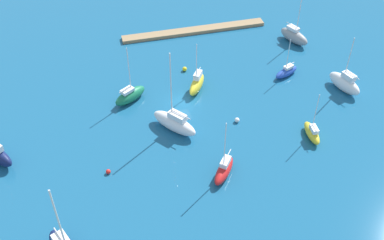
% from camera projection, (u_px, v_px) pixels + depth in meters
% --- Properties ---
extents(water, '(160.00, 160.00, 0.00)m').
position_uv_depth(water, '(182.00, 102.00, 69.01)').
color(water, '#19567F').
rests_on(water, ground).
extents(pier_dock, '(26.54, 2.08, 0.59)m').
position_uv_depth(pier_dock, '(194.00, 31.00, 84.50)').
color(pier_dock, '#997A56').
rests_on(pier_dock, ground).
extents(sailboat_white_east_end, '(3.57, 6.26, 9.03)m').
position_uv_depth(sailboat_white_east_end, '(345.00, 83.00, 70.50)').
color(sailboat_white_east_end, white).
rests_on(sailboat_white_east_end, water).
extents(sailboat_yellow_inner_mooring, '(1.70, 4.60, 7.13)m').
position_uv_depth(sailboat_yellow_inner_mooring, '(312.00, 132.00, 62.70)').
color(sailboat_yellow_inner_mooring, yellow).
rests_on(sailboat_yellow_inner_mooring, water).
extents(sailboat_red_off_beacon, '(4.37, 4.99, 8.86)m').
position_uv_depth(sailboat_red_off_beacon, '(224.00, 170.00, 57.36)').
color(sailboat_red_off_beacon, red).
rests_on(sailboat_red_off_beacon, water).
extents(sailboat_blue_lone_south, '(4.81, 3.23, 6.74)m').
position_uv_depth(sailboat_blue_lone_south, '(286.00, 72.00, 73.79)').
color(sailboat_blue_lone_south, '#2347B2').
rests_on(sailboat_blue_lone_south, water).
extents(sailboat_gray_far_south, '(4.14, 6.32, 9.75)m').
position_uv_depth(sailboat_gray_far_south, '(294.00, 36.00, 81.27)').
color(sailboat_gray_far_south, gray).
rests_on(sailboat_gray_far_south, water).
extents(sailboat_green_lone_north, '(5.65, 4.58, 9.13)m').
position_uv_depth(sailboat_green_lone_north, '(130.00, 95.00, 68.61)').
color(sailboat_green_lone_north, '#19724C').
rests_on(sailboat_green_lone_north, water).
extents(sailboat_white_outer_mooring, '(6.07, 6.95, 12.41)m').
position_uv_depth(sailboat_white_outer_mooring, '(175.00, 122.00, 63.52)').
color(sailboat_white_outer_mooring, white).
rests_on(sailboat_white_outer_mooring, water).
extents(sailboat_yellow_mid_basin, '(4.19, 5.33, 8.32)m').
position_uv_depth(sailboat_yellow_mid_basin, '(197.00, 83.00, 70.65)').
color(sailboat_yellow_mid_basin, yellow).
rests_on(sailboat_yellow_mid_basin, water).
extents(mooring_buoy_red, '(0.62, 0.62, 0.62)m').
position_uv_depth(mooring_buoy_red, '(108.00, 172.00, 57.95)').
color(mooring_buoy_red, red).
rests_on(mooring_buoy_red, water).
extents(mooring_buoy_white, '(0.71, 0.71, 0.71)m').
position_uv_depth(mooring_buoy_white, '(237.00, 120.00, 65.40)').
color(mooring_buoy_white, white).
rests_on(mooring_buoy_white, water).
extents(mooring_buoy_yellow, '(0.75, 0.75, 0.75)m').
position_uv_depth(mooring_buoy_yellow, '(185.00, 69.00, 74.99)').
color(mooring_buoy_yellow, yellow).
rests_on(mooring_buoy_yellow, water).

